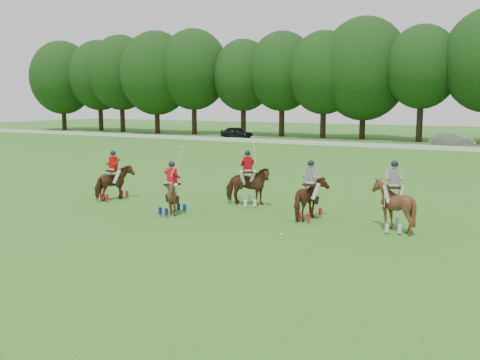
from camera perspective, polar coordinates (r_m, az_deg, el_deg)
The scene contains 11 objects.
ground at distance 19.04m, azimuth -10.14°, elevation -5.47°, with size 180.00×180.00×0.00m, color #2C6E1F.
tree_line at distance 63.44m, azimuth 19.14°, elevation 11.31°, with size 117.98×14.32×14.75m.
boundary_rail at distance 53.72m, azimuth 16.53°, elevation 3.47°, with size 120.00×0.10×0.44m, color white.
car_left at distance 65.38m, azimuth -0.35°, elevation 5.08°, with size 1.70×4.23×1.44m, color black.
car_mid at distance 57.36m, azimuth 21.65°, elevation 4.01°, with size 1.51×4.32×1.42m, color gray.
polo_red_a at distance 25.26m, azimuth -13.29°, elevation -0.24°, with size 1.20×1.97×2.29m.
polo_red_b at distance 23.25m, azimuth 0.81°, elevation -0.61°, with size 2.25×2.21×2.95m.
polo_red_c at distance 21.56m, azimuth -7.23°, elevation -1.71°, with size 1.32×1.44×2.70m.
polo_stripe_a at distance 20.68m, azimuth 7.50°, elevation -1.95°, with size 1.18×1.91×2.30m.
polo_stripe_b at distance 19.56m, azimuth 16.00°, elevation -2.56°, with size 1.86×1.98×2.48m.
polo_ball at distance 18.28m, azimuth 4.47°, elevation -5.80°, with size 0.09×0.09×0.09m, color white.
Camera 1 is at (11.81, -14.23, 4.53)m, focal length 40.00 mm.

